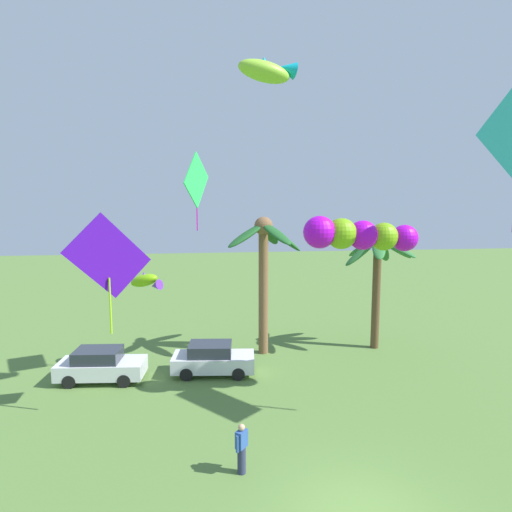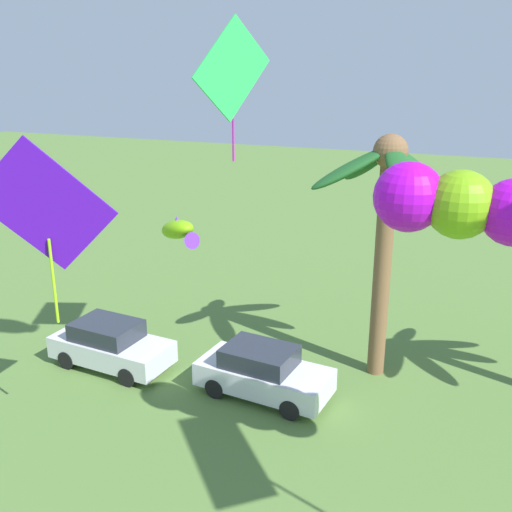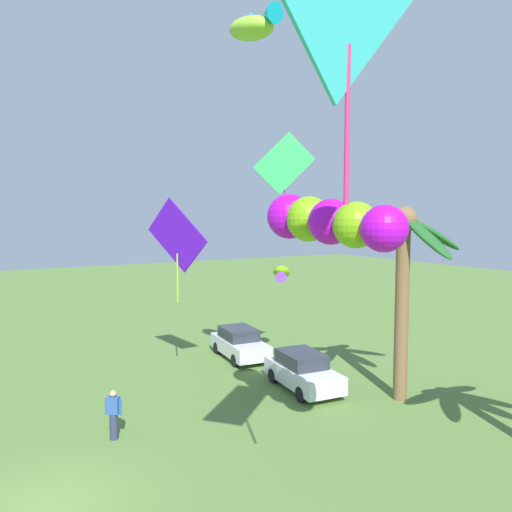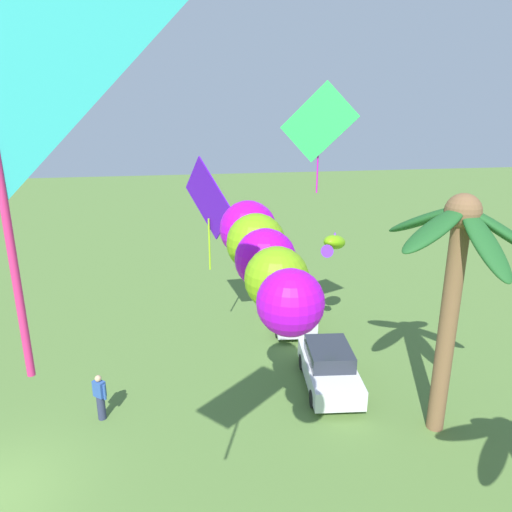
# 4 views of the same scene
# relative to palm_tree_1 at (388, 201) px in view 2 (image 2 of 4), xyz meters

# --- Properties ---
(palm_tree_1) EXTENTS (4.34, 4.51, 7.47)m
(palm_tree_1) POSITION_rel_palm_tree_1_xyz_m (0.00, 0.00, 0.00)
(palm_tree_1) COLOR brown
(palm_tree_1) RESTS_ON ground
(parked_car_0) EXTENTS (4.06, 2.11, 1.51)m
(parked_car_0) POSITION_rel_palm_tree_1_xyz_m (-2.87, -2.61, -4.81)
(parked_car_0) COLOR silver
(parked_car_0) RESTS_ON ground
(parked_car_1) EXTENTS (4.04, 2.04, 1.51)m
(parked_car_1) POSITION_rel_palm_tree_1_xyz_m (-8.03, -2.75, -4.81)
(parked_car_1) COLOR silver
(parked_car_1) RESTS_ON ground
(kite_diamond_0) EXTENTS (1.10, 2.31, 3.51)m
(kite_diamond_0) POSITION_rel_palm_tree_1_xyz_m (-3.49, -3.14, 3.62)
(kite_diamond_0) COLOR #2CD153
(kite_tube_3) EXTENTS (4.80, 1.31, 1.47)m
(kite_tube_3) POSITION_rel_palm_tree_1_xyz_m (2.87, -6.11, 1.39)
(kite_tube_3) COLOR #B40CDC
(kite_diamond_4) EXTENTS (2.88, 1.61, 4.52)m
(kite_diamond_4) POSITION_rel_palm_tree_1_xyz_m (-6.72, -6.51, 0.66)
(kite_diamond_4) COLOR #5110C6
(kite_fish_5) EXTENTS (1.91, 1.63, 0.98)m
(kite_fish_5) POSITION_rel_palm_tree_1_xyz_m (-6.03, -1.56, -1.12)
(kite_fish_5) COLOR #79C412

